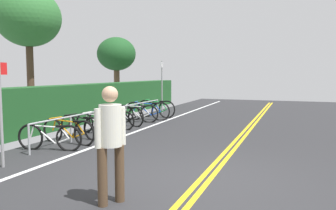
% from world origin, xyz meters
% --- Properties ---
extents(ground_plane, '(37.73, 10.16, 0.05)m').
position_xyz_m(ground_plane, '(0.00, 0.00, -0.03)').
color(ground_plane, '#2B2B2D').
extents(centre_line_yellow_inner, '(33.96, 0.10, 0.00)m').
position_xyz_m(centre_line_yellow_inner, '(0.00, -0.08, 0.00)').
color(centre_line_yellow_inner, gold).
rests_on(centre_line_yellow_inner, ground_plane).
extents(centre_line_yellow_outer, '(33.96, 0.10, 0.00)m').
position_xyz_m(centre_line_yellow_outer, '(0.00, 0.08, 0.00)').
color(centre_line_yellow_outer, gold).
rests_on(centre_line_yellow_outer, ground_plane).
extents(bike_lane_stripe_white, '(33.96, 0.12, 0.00)m').
position_xyz_m(bike_lane_stripe_white, '(0.00, 3.33, 0.00)').
color(bike_lane_stripe_white, white).
rests_on(bike_lane_stripe_white, ground_plane).
extents(bike_rack, '(7.81, 0.05, 0.73)m').
position_xyz_m(bike_rack, '(4.24, 4.23, 0.56)').
color(bike_rack, '#9EA0A5').
rests_on(bike_rack, ground_plane).
extents(bicycle_0, '(0.51, 1.65, 0.69)m').
position_xyz_m(bicycle_0, '(0.92, 4.12, 0.32)').
color(bicycle_0, black).
rests_on(bicycle_0, ground_plane).
extents(bicycle_1, '(0.46, 1.78, 0.71)m').
position_xyz_m(bicycle_1, '(1.73, 4.18, 0.33)').
color(bicycle_1, black).
rests_on(bicycle_1, ground_plane).
extents(bicycle_2, '(0.53, 1.64, 0.71)m').
position_xyz_m(bicycle_2, '(2.49, 4.33, 0.33)').
color(bicycle_2, black).
rests_on(bicycle_2, ground_plane).
extents(bicycle_3, '(0.46, 1.74, 0.69)m').
position_xyz_m(bicycle_3, '(3.33, 4.24, 0.32)').
color(bicycle_3, black).
rests_on(bicycle_3, ground_plane).
extents(bicycle_4, '(0.46, 1.67, 0.69)m').
position_xyz_m(bicycle_4, '(4.19, 4.30, 0.32)').
color(bicycle_4, black).
rests_on(bicycle_4, ground_plane).
extents(bicycle_5, '(0.59, 1.73, 0.75)m').
position_xyz_m(bicycle_5, '(5.12, 4.28, 0.35)').
color(bicycle_5, black).
rests_on(bicycle_5, ground_plane).
extents(bicycle_6, '(0.60, 1.60, 0.72)m').
position_xyz_m(bicycle_6, '(5.98, 4.21, 0.34)').
color(bicycle_6, black).
rests_on(bicycle_6, ground_plane).
extents(bicycle_7, '(0.55, 1.83, 0.78)m').
position_xyz_m(bicycle_7, '(6.71, 4.11, 0.37)').
color(bicycle_7, black).
rests_on(bicycle_7, ground_plane).
extents(bicycle_8, '(0.46, 1.77, 0.78)m').
position_xyz_m(bicycle_8, '(7.67, 4.12, 0.37)').
color(bicycle_8, black).
rests_on(bicycle_8, ground_plane).
extents(pedestrian, '(0.44, 0.32, 1.69)m').
position_xyz_m(pedestrian, '(-1.56, 0.98, 0.97)').
color(pedestrian, '#4C3826').
rests_on(pedestrian, ground_plane).
extents(sign_post_near, '(0.36, 0.06, 2.14)m').
position_xyz_m(sign_post_near, '(-0.64, 3.98, 1.30)').
color(sign_post_near, gray).
rests_on(sign_post_near, ground_plane).
extents(sign_post_far, '(0.36, 0.10, 2.45)m').
position_xyz_m(sign_post_far, '(9.14, 4.43, 1.46)').
color(sign_post_far, gray).
rests_on(sign_post_far, ground_plane).
extents(hedge_backdrop, '(16.76, 0.88, 1.45)m').
position_xyz_m(hedge_backdrop, '(5.74, 6.21, 0.73)').
color(hedge_backdrop, '#1C4C21').
rests_on(hedge_backdrop, ground_plane).
extents(tree_mid, '(2.41, 2.41, 5.03)m').
position_xyz_m(tree_mid, '(4.60, 8.01, 3.91)').
color(tree_mid, '#473323').
rests_on(tree_mid, ground_plane).
extents(tree_far_right, '(2.21, 2.21, 3.94)m').
position_xyz_m(tree_far_right, '(11.67, 8.23, 2.94)').
color(tree_far_right, brown).
rests_on(tree_far_right, ground_plane).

